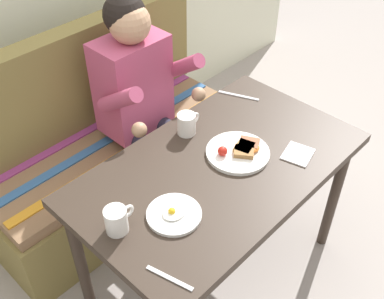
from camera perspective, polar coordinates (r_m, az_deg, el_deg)
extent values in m
plane|color=#A49994|center=(2.43, 2.65, -14.62)|extent=(8.00, 8.00, 0.00)
cube|color=#33281F|center=(1.89, 3.30, -2.29)|extent=(1.20, 0.70, 0.04)
cylinder|color=#33281F|center=(2.38, 16.98, -5.48)|extent=(0.05, 0.05, 0.69)
cylinder|color=#33281F|center=(2.09, -13.50, -13.18)|extent=(0.05, 0.05, 0.69)
cylinder|color=#33281F|center=(2.58, 6.04, 0.77)|extent=(0.05, 0.05, 0.69)
cube|color=olive|center=(2.63, -9.04, -2.97)|extent=(1.44, 0.56, 0.40)
cube|color=#856244|center=(2.48, -9.59, 0.88)|extent=(1.40, 0.52, 0.06)
cube|color=olive|center=(2.45, -13.61, 8.54)|extent=(1.44, 0.12, 0.54)
cube|color=orange|center=(2.37, -7.55, 0.01)|extent=(1.38, 0.05, 0.01)
cube|color=#336099|center=(2.45, -9.67, 1.49)|extent=(1.38, 0.05, 0.01)
cube|color=#93387A|center=(2.55, -11.64, 2.86)|extent=(1.38, 0.05, 0.01)
cube|color=#B4466A|center=(2.30, -7.26, 7.91)|extent=(0.34, 0.22, 0.48)
sphere|color=tan|center=(2.13, -7.64, 15.09)|extent=(0.19, 0.19, 0.19)
sphere|color=black|center=(2.13, -8.26, 16.04)|extent=(0.19, 0.19, 0.19)
cylinder|color=#B4466A|center=(2.07, -8.87, 5.99)|extent=(0.07, 0.29, 0.23)
cylinder|color=#B4466A|center=(2.28, -1.40, 10.01)|extent=(0.07, 0.29, 0.23)
sphere|color=tan|center=(2.05, -6.46, 2.41)|extent=(0.07, 0.07, 0.07)
sphere|color=tan|center=(2.26, 0.81, 6.75)|extent=(0.07, 0.07, 0.07)
cylinder|color=#232333|center=(2.29, -5.59, 0.44)|extent=(0.09, 0.34, 0.09)
cylinder|color=#232333|center=(2.38, -2.43, -6.18)|extent=(0.08, 0.08, 0.52)
cube|color=black|center=(2.53, -1.31, -10.51)|extent=(0.09, 0.20, 0.05)
cylinder|color=#232333|center=(2.38, -2.55, 2.37)|extent=(0.09, 0.34, 0.09)
cylinder|color=#232333|center=(2.46, 0.40, -4.09)|extent=(0.08, 0.08, 0.52)
cube|color=black|center=(2.60, 1.35, -8.40)|extent=(0.09, 0.20, 0.05)
cylinder|color=white|center=(1.92, 5.61, -0.39)|extent=(0.26, 0.26, 0.02)
cube|color=olive|center=(1.92, 6.40, 0.25)|extent=(0.09, 0.09, 0.02)
cube|color=#99583C|center=(1.94, 6.98, 0.74)|extent=(0.10, 0.10, 0.02)
cube|color=olive|center=(1.90, 6.36, -0.26)|extent=(0.10, 0.10, 0.02)
sphere|color=red|center=(1.88, 3.75, -0.20)|extent=(0.04, 0.04, 0.04)
ellipsoid|color=#CC6623|center=(1.92, 7.42, 0.14)|extent=(0.06, 0.05, 0.02)
cylinder|color=white|center=(1.68, -2.21, -7.94)|extent=(0.20, 0.20, 0.01)
ellipsoid|color=white|center=(1.67, -2.22, -7.67)|extent=(0.09, 0.08, 0.01)
sphere|color=yellow|center=(1.66, -2.48, -7.54)|extent=(0.03, 0.03, 0.03)
cylinder|color=white|center=(1.99, -0.69, 3.13)|extent=(0.08, 0.08, 0.10)
cylinder|color=brown|center=(1.97, -0.69, 4.09)|extent=(0.07, 0.07, 0.01)
torus|color=white|center=(2.02, 0.34, 3.89)|extent=(0.05, 0.01, 0.05)
cylinder|color=white|center=(1.62, -9.26, -8.56)|extent=(0.08, 0.08, 0.10)
cylinder|color=brown|center=(1.59, -9.42, -7.55)|extent=(0.07, 0.07, 0.01)
torus|color=white|center=(1.64, -7.86, -7.48)|extent=(0.05, 0.01, 0.05)
cube|color=silver|center=(1.96, 12.82, -0.54)|extent=(0.15, 0.14, 0.01)
cube|color=silver|center=(1.52, -2.76, -15.43)|extent=(0.05, 0.17, 0.00)
cube|color=silver|center=(2.26, 5.70, 6.57)|extent=(0.09, 0.19, 0.00)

